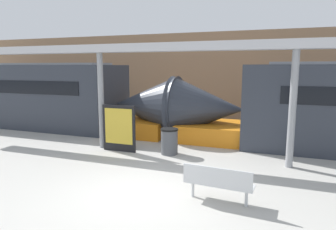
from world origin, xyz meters
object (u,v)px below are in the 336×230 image
(train_right, at_px, (36,97))
(support_column_far, at_px, (101,101))
(trash_bin, at_px, (169,141))
(poster_board, at_px, (119,128))
(support_column_near, at_px, (292,110))
(bench_near, at_px, (218,181))

(train_right, distance_m, support_column_far, 6.21)
(train_right, xyz_separation_m, support_column_far, (5.62, -2.64, 0.27))
(train_right, relative_size, trash_bin, 16.90)
(trash_bin, bearing_deg, poster_board, -170.77)
(poster_board, bearing_deg, trash_bin, 9.23)
(support_column_near, bearing_deg, poster_board, -177.48)
(train_right, height_order, poster_board, train_right)
(poster_board, bearing_deg, support_column_far, 163.79)
(bench_near, relative_size, support_column_near, 0.45)
(train_right, xyz_separation_m, bench_near, (10.61, -5.82, -0.99))
(train_right, xyz_separation_m, poster_board, (6.48, -2.89, -0.65))
(bench_near, height_order, trash_bin, trash_bin)
(bench_near, distance_m, support_column_far, 6.05)
(train_right, bearing_deg, support_column_far, -25.14)
(bench_near, bearing_deg, trash_bin, 130.07)
(poster_board, relative_size, support_column_far, 0.48)
(bench_near, distance_m, trash_bin, 3.97)
(trash_bin, height_order, support_column_far, support_column_far)
(train_right, height_order, support_column_far, support_column_far)
(trash_bin, xyz_separation_m, support_column_near, (3.90, -0.04, 1.31))
(poster_board, height_order, support_column_near, support_column_near)
(poster_board, height_order, support_column_far, support_column_far)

